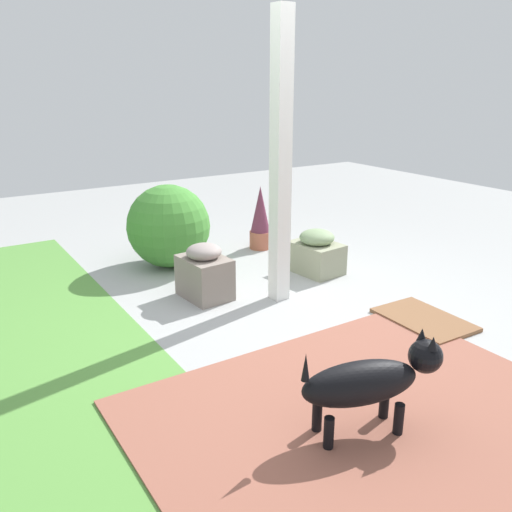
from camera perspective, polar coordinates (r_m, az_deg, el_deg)
name	(u,v)px	position (r m, az deg, el deg)	size (l,w,h in m)	color
ground_plane	(290,320)	(4.10, 3.62, -6.85)	(12.00, 12.00, 0.00)	#A2A3A2
brick_path	(362,414)	(3.09, 11.22, -16.19)	(1.80, 2.40, 0.02)	#935644
porch_pillar	(281,163)	(4.20, 2.64, 9.93)	(0.13, 0.13, 2.26)	white
stone_planter_nearest	(316,253)	(5.06, 6.46, 0.36)	(0.50, 0.39, 0.42)	gray
stone_planter_mid	(205,273)	(4.46, -5.52, -1.80)	(0.46, 0.36, 0.47)	gray
round_shrub	(169,226)	(5.22, -9.32, 3.17)	(0.80, 0.80, 0.80)	#428733
terracotta_pot_spiky	(260,219)	(5.72, 0.46, 3.98)	(0.23, 0.23, 0.68)	#A85843
dog	(370,380)	(2.81, 12.08, -12.87)	(0.37, 0.77, 0.53)	black
doormat	(424,320)	(4.26, 17.50, -6.51)	(0.69, 0.46, 0.03)	brown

